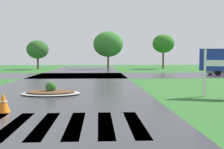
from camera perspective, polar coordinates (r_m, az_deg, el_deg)
name	(u,v)px	position (r m, az deg, el deg)	size (l,w,h in m)	color
asphalt_roadway	(59,95)	(14.32, -11.10, -4.36)	(9.54, 80.00, 0.01)	#35353A
asphalt_cross_road	(79,75)	(28.96, -6.92, -0.19)	(90.00, 8.58, 0.01)	#35353A
crosswalk_stripes	(30,125)	(8.50, -16.99, -10.12)	(6.75, 3.35, 0.01)	white
median_island	(51,92)	(14.89, -12.77, -3.59)	(3.14, 2.26, 0.68)	#9E9B93
traffic_cone	(3,103)	(10.60, -21.92, -5.53)	(0.46, 0.46, 0.73)	orange
background_treeline	(70,44)	(44.12, -8.91, 6.32)	(34.03, 6.32, 6.13)	#4C3823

